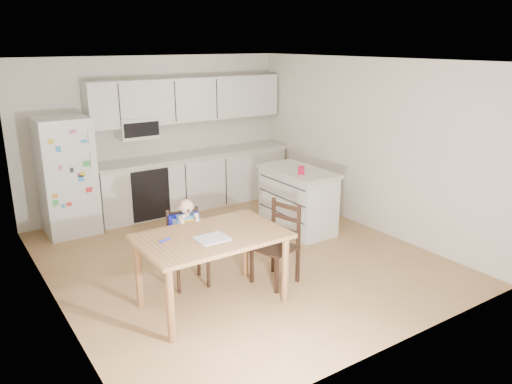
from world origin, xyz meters
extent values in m
cube|color=olive|center=(0.00, 0.00, -0.01)|extent=(4.50, 5.00, 0.01)
cube|color=beige|center=(0.00, 2.50, 1.25)|extent=(4.50, 0.02, 2.50)
cube|color=beige|center=(-2.25, 0.00, 1.25)|extent=(0.02, 5.00, 2.50)
cube|color=beige|center=(2.25, 0.00, 1.25)|extent=(0.02, 5.00, 2.50)
cube|color=white|center=(0.00, 0.00, 2.50)|extent=(4.50, 5.00, 0.01)
cube|color=silver|center=(-1.55, 2.15, 0.85)|extent=(0.72, 0.70, 1.70)
cube|color=silver|center=(0.53, 2.20, 0.43)|extent=(3.34, 0.60, 0.86)
cube|color=beige|center=(0.53, 2.19, 0.89)|extent=(3.37, 0.62, 0.05)
cube|color=black|center=(-0.39, 1.89, 0.43)|extent=(0.60, 0.02, 0.80)
cube|color=silver|center=(0.53, 2.33, 1.80)|extent=(3.34, 0.34, 0.70)
cube|color=silver|center=(-0.39, 2.30, 1.42)|extent=(0.60, 0.38, 0.33)
cube|color=silver|center=(1.30, 0.38, 0.43)|extent=(0.59, 1.19, 0.87)
cube|color=beige|center=(1.30, 0.38, 0.89)|extent=(0.65, 1.25, 0.05)
cylinder|color=red|center=(1.16, 0.15, 0.98)|extent=(0.09, 0.09, 0.11)
cube|color=brown|center=(-0.86, -0.90, 0.78)|extent=(1.50, 0.96, 0.04)
cylinder|color=brown|center=(-1.52, -1.30, 0.38)|extent=(0.07, 0.07, 0.76)
cylinder|color=brown|center=(-1.52, -0.50, 0.38)|extent=(0.07, 0.07, 0.76)
cylinder|color=brown|center=(-0.19, -1.30, 0.38)|extent=(0.07, 0.07, 0.76)
cylinder|color=brown|center=(-0.19, -0.50, 0.38)|extent=(0.07, 0.07, 0.76)
cube|color=#AEAEB3|center=(-0.91, -1.01, 0.81)|extent=(0.31, 0.27, 0.01)
cylinder|color=#131DD3|center=(-1.34, -0.79, 0.81)|extent=(0.12, 0.06, 0.02)
cube|color=black|center=(-0.86, -0.33, 0.40)|extent=(0.44, 0.44, 0.03)
cube|color=black|center=(-1.06, -0.48, 0.19)|extent=(0.04, 0.04, 0.39)
cube|color=black|center=(-1.00, -0.13, 0.19)|extent=(0.04, 0.04, 0.39)
cube|color=black|center=(-0.71, -0.53, 0.19)|extent=(0.04, 0.04, 0.39)
cube|color=black|center=(-0.65, -0.19, 0.19)|extent=(0.04, 0.04, 0.39)
cube|color=black|center=(-0.83, -0.16, 0.64)|extent=(0.39, 0.09, 0.46)
cube|color=#131DD3|center=(-0.86, -0.33, 0.46)|extent=(0.40, 0.37, 0.09)
cube|color=#131DD3|center=(-0.83, -0.20, 0.66)|extent=(0.35, 0.11, 0.31)
cube|color=#636DE9|center=(-0.86, -0.35, 0.51)|extent=(0.31, 0.28, 0.01)
cube|color=#2B5A94|center=(-0.85, -0.32, 0.72)|extent=(0.22, 0.16, 0.24)
cube|color=#E04031|center=(-0.86, -0.38, 0.71)|extent=(0.17, 0.04, 0.18)
sphere|color=beige|center=(-0.86, -0.33, 0.95)|extent=(0.18, 0.18, 0.16)
ellipsoid|color=olive|center=(-0.86, -0.33, 0.97)|extent=(0.18, 0.17, 0.13)
cube|color=black|center=(-0.01, -0.85, 0.43)|extent=(0.51, 0.51, 0.03)
cube|color=black|center=(-0.23, -0.71, 0.21)|extent=(0.04, 0.04, 0.42)
cube|color=black|center=(0.13, -0.62, 0.21)|extent=(0.04, 0.04, 0.42)
cube|color=black|center=(-0.15, -1.08, 0.21)|extent=(0.04, 0.04, 0.42)
cube|color=black|center=(0.22, -0.99, 0.21)|extent=(0.04, 0.04, 0.42)
cube|color=black|center=(0.18, -0.81, 0.70)|extent=(0.13, 0.42, 0.50)
camera|label=1|loc=(-3.14, -5.14, 2.72)|focal=35.00mm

